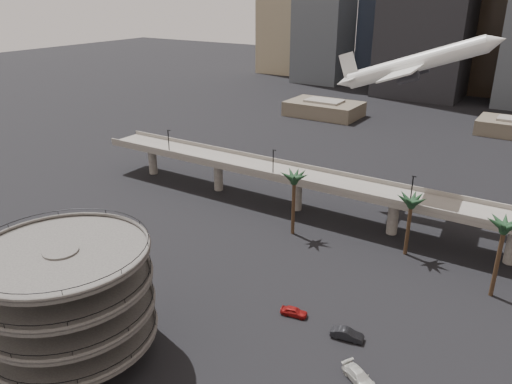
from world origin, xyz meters
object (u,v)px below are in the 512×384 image
Objects in this scene: car_a at (294,311)px; car_c at (359,376)px; airborne_jet at (413,64)px; car_b at (347,334)px; parking_ramp at (68,294)px; overpass at (344,189)px.

car_c reaches higher than car_a.
airborne_jet is 6.40× the size of car_c.
airborne_jet is 7.17× the size of car_b.
airborne_jet is at bearing 0.03° from car_b.
parking_ramp is at bearing -111.12° from airborne_jet.
overpass is 48.28m from car_c.
overpass is 40.11m from car_b.
car_c is (13.62, -7.69, 0.06)m from car_a.
parking_ramp is at bearing -102.43° from overpass.
airborne_jet reaches higher than car_c.
parking_ramp is at bearing 128.11° from car_a.
car_a is at bearing 49.18° from parking_ramp.
car_b is at bearing 37.95° from parking_ramp.
airborne_jet is 59.47m from car_b.
overpass is at bearing 1.08° from car_a.
car_a is 15.64m from car_c.
overpass is 24.56× the size of car_c.
airborne_jet is 8.18× the size of car_a.
car_c is at bearing -81.90° from airborne_jet.
parking_ramp is 4.70× the size of car_b.
parking_ramp is 60.46m from overpass.
car_b is (16.59, -35.92, -6.56)m from overpass.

